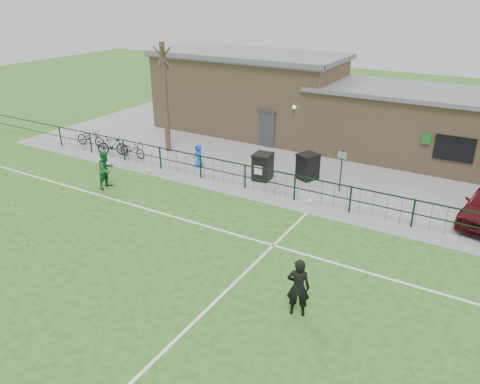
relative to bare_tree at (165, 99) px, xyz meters
The scene contains 18 objects.
ground 13.54m from the bare_tree, 52.70° to the right, with size 90.00×90.00×0.00m, color #245519.
paving_strip 9.05m from the bare_tree, 20.56° to the left, with size 34.00×13.00×0.02m, color gray.
pitch_line_touch 8.96m from the bare_tree, 18.65° to the right, with size 28.00×0.10×0.01m, color white.
pitch_line_mid 10.73m from the bare_tree, 39.09° to the right, with size 28.00×0.10×0.01m, color white.
pitch_line_perp 14.81m from the bare_tree, 46.40° to the right, with size 0.10×16.00×0.01m, color white.
perimeter_fence 8.72m from the bare_tree, 17.35° to the right, with size 28.00×0.10×1.20m, color black.
bare_tree is the anchor object (origin of this frame).
wheelie_bin_left 7.16m from the bare_tree, ahead, with size 0.81×0.92×1.22m, color black.
wheelie_bin_right 8.85m from the bare_tree, ahead, with size 0.79×0.89×1.19m, color black.
sign_post 10.61m from the bare_tree, ahead, with size 0.06×0.06×2.00m, color black.
bicycle_a 5.36m from the bare_tree, 160.14° to the right, with size 0.67×1.92×1.01m, color black.
bicycle_b 3.94m from the bare_tree, 136.88° to the right, with size 0.49×1.74×1.05m, color black.
bicycle_c 3.31m from the bare_tree, 117.53° to the right, with size 0.59×1.70×0.89m, color black.
spectator_child 4.02m from the bare_tree, 22.45° to the right, with size 0.59×0.38×1.21m, color blue.
goalkeeper_kick 15.71m from the bare_tree, 37.82° to the right, with size 1.49×3.43×2.23m.
outfield_player 6.07m from the bare_tree, 81.04° to the right, with size 0.86×0.67×1.78m, color #1B5E2E.
ball_ground 4.57m from the bare_tree, 67.54° to the right, with size 0.23×0.23×0.23m, color white.
clubhouse 9.34m from the bare_tree, 40.12° to the left, with size 24.25×5.40×4.96m.
Camera 1 is at (8.46, -9.34, 8.63)m, focal length 35.00 mm.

